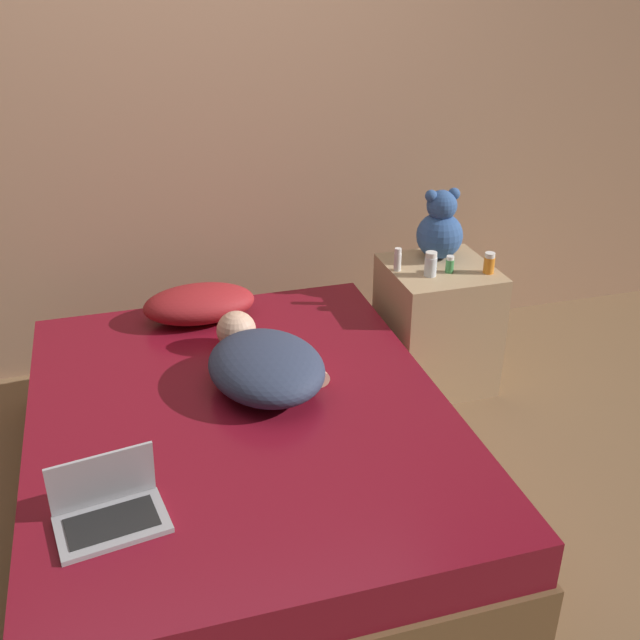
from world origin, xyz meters
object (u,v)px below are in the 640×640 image
object	(u,v)px
pillow	(199,304)
person_lying	(264,363)
bottle_orange	(489,263)
bottle_clear	(431,264)
teddy_bear	(440,228)
bottle_white	(398,260)
bottle_green	(450,264)
laptop	(108,507)

from	to	relation	value
pillow	person_lying	size ratio (longest dim) A/B	0.70
pillow	bottle_orange	distance (m)	1.26
pillow	bottle_clear	xyz separation A→B (m)	(0.97, -0.20, 0.15)
teddy_bear	person_lying	bearing A→B (deg)	-148.79
teddy_bear	bottle_white	xyz separation A→B (m)	(-0.23, -0.09, -0.09)
bottle_green	bottle_white	size ratio (longest dim) A/B	0.74
bottle_orange	bottle_white	size ratio (longest dim) A/B	0.90
bottle_clear	bottle_white	size ratio (longest dim) A/B	1.05
bottle_green	bottle_white	xyz separation A→B (m)	(-0.21, 0.08, 0.01)
teddy_bear	bottle_clear	world-z (taller)	teddy_bear
laptop	bottle_clear	distance (m)	1.71
bottle_orange	person_lying	bearing A→B (deg)	-162.27
bottle_orange	laptop	bearing A→B (deg)	-150.41
bottle_green	laptop	bearing A→B (deg)	-146.41
pillow	bottle_clear	world-z (taller)	bottle_clear
laptop	bottle_clear	bearing A→B (deg)	25.87
teddy_bear	pillow	bearing A→B (deg)	179.27
teddy_bear	bottle_orange	size ratio (longest dim) A/B	3.46
pillow	laptop	xyz separation A→B (m)	(-0.42, -1.18, -0.03)
teddy_bear	bottle_green	world-z (taller)	teddy_bear
person_lying	bottle_clear	world-z (taller)	bottle_clear
person_lying	teddy_bear	bearing A→B (deg)	22.43
bottle_clear	bottle_white	bearing A→B (deg)	140.90
laptop	bottle_green	xyz separation A→B (m)	(1.49, 0.99, 0.16)
person_lying	bottle_white	xyz separation A→B (m)	(0.70, 0.48, 0.13)
laptop	bottle_white	world-z (taller)	bottle_white
teddy_bear	bottle_clear	bearing A→B (deg)	-123.37
bottle_orange	bottle_clear	world-z (taller)	bottle_clear
laptop	bottle_orange	bearing A→B (deg)	20.37
bottle_clear	bottle_orange	bearing A→B (deg)	-9.67
pillow	laptop	world-z (taller)	laptop
bottle_orange	bottle_green	bearing A→B (deg)	161.81
teddy_bear	bottle_green	bearing A→B (deg)	-98.20
bottle_white	bottle_clear	bearing A→B (deg)	-39.10
pillow	person_lying	distance (m)	0.60
bottle_green	bottle_clear	xyz separation A→B (m)	(-0.09, -0.01, 0.02)
bottle_clear	teddy_bear	bearing A→B (deg)	56.63
pillow	person_lying	bearing A→B (deg)	-75.32
person_lying	bottle_clear	distance (m)	0.92
bottle_clear	person_lying	bearing A→B (deg)	-154.71
pillow	bottle_white	bearing A→B (deg)	-6.83
pillow	laptop	distance (m)	1.25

